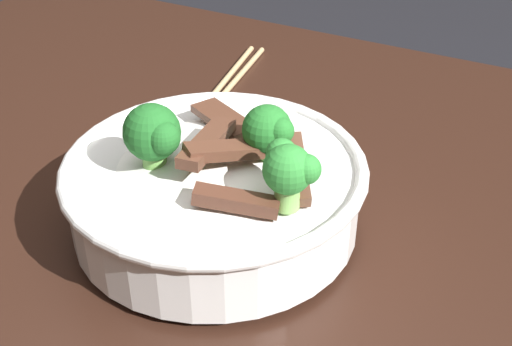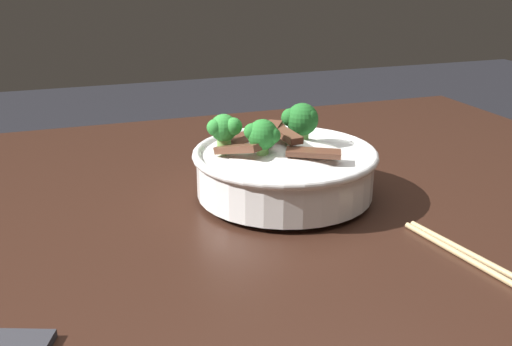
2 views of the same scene
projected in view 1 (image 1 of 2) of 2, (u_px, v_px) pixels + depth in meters
name	position (u px, v px, depth m)	size (l,w,h in m)	color
rice_bowl	(216.00, 186.00, 0.56)	(0.26, 0.26, 0.13)	white
chopsticks_pair	(228.00, 83.00, 0.82)	(0.05, 0.22, 0.01)	tan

